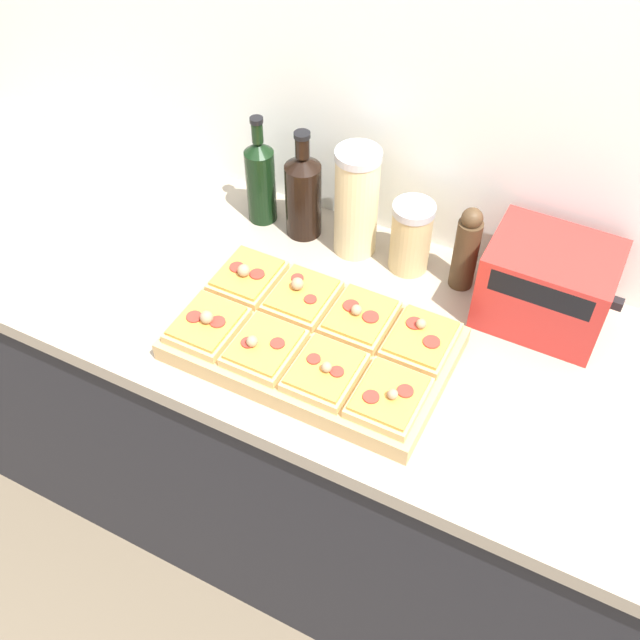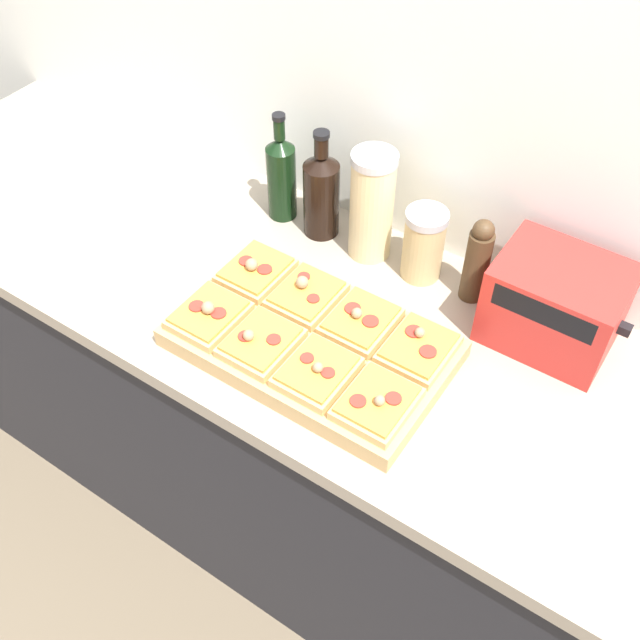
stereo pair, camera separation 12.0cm
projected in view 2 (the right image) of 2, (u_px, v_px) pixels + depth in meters
name	position (u px, v px, depth m)	size (l,w,h in m)	color
ground_plane	(273.00, 618.00, 2.07)	(12.00, 12.00, 0.00)	brown
wall_back	(439.00, 109.00, 1.54)	(6.00, 0.06, 2.50)	silver
kitchen_counter	(339.00, 444.00, 1.92)	(2.63, 0.67, 0.92)	#232328
cutting_board	(312.00, 343.00, 1.51)	(0.55, 0.33, 0.04)	tan
pizza_slice_back_left	(256.00, 270.00, 1.61)	(0.12, 0.15, 0.05)	tan
pizza_slice_back_midleft	(307.00, 294.00, 1.56)	(0.12, 0.15, 0.05)	tan
pizza_slice_back_midright	(361.00, 321.00, 1.51)	(0.12, 0.15, 0.05)	tan
pizza_slice_back_right	(419.00, 348.00, 1.46)	(0.12, 0.15, 0.05)	tan
pizza_slice_front_left	(209.00, 314.00, 1.52)	(0.12, 0.15, 0.05)	tan
pizza_slice_front_midleft	(261.00, 342.00, 1.47)	(0.12, 0.15, 0.05)	tan
pizza_slice_front_midright	(317.00, 371.00, 1.42)	(0.12, 0.15, 0.05)	tan
pizza_slice_front_right	(377.00, 403.00, 1.37)	(0.12, 0.15, 0.05)	tan
olive_oil_bottle	(281.00, 176.00, 1.75)	(0.07, 0.07, 0.28)	black
wine_bottle	(321.00, 193.00, 1.71)	(0.08, 0.08, 0.27)	black
grain_jar_tall	(372.00, 205.00, 1.64)	(0.10, 0.10, 0.27)	beige
grain_jar_short	(424.00, 244.00, 1.62)	(0.09, 0.09, 0.17)	tan
pepper_mill	(477.00, 261.00, 1.56)	(0.05, 0.05, 0.21)	#47331E
toaster_oven	(555.00, 304.00, 1.49)	(0.28, 0.19, 0.19)	red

